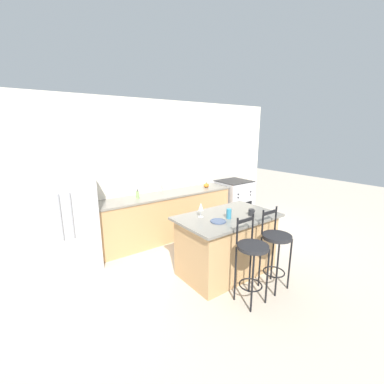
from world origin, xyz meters
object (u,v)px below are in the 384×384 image
(refrigerator, at_px, (62,215))
(bar_stool_far, at_px, (276,245))
(tumbler_cup, at_px, (229,214))
(dinner_plate, at_px, (218,221))
(oven_range, at_px, (233,201))
(coffee_mug, at_px, (251,212))
(soap_bottle, at_px, (138,195))
(wine_glass, at_px, (201,207))
(pumpkin_decoration, at_px, (206,185))
(bar_stool_near, at_px, (252,256))

(refrigerator, relative_size, bar_stool_far, 1.56)
(tumbler_cup, bearing_deg, dinner_plate, -175.84)
(oven_range, relative_size, dinner_plate, 4.43)
(coffee_mug, height_order, soap_bottle, soap_bottle)
(dinner_plate, xyz_separation_m, coffee_mug, (0.58, -0.08, 0.04))
(tumbler_cup, bearing_deg, soap_bottle, 109.21)
(oven_range, bearing_deg, wine_glass, -146.00)
(bar_stool_far, bearing_deg, wine_glass, 124.26)
(bar_stool_far, distance_m, tumbler_cup, 0.75)
(oven_range, height_order, pumpkin_decoration, pumpkin_decoration)
(soap_bottle, bearing_deg, dinner_plate, -77.29)
(bar_stool_far, xyz_separation_m, tumbler_cup, (-0.32, 0.59, 0.35))
(oven_range, xyz_separation_m, wine_glass, (-2.09, -1.41, 0.58))
(bar_stool_far, height_order, wine_glass, wine_glass)
(bar_stool_far, relative_size, coffee_mug, 9.38)
(bar_stool_near, distance_m, wine_glass, 0.99)
(oven_range, distance_m, tumbler_cup, 2.54)
(wine_glass, relative_size, soap_bottle, 1.26)
(oven_range, relative_size, tumbler_cup, 6.90)
(wine_glass, bearing_deg, refrigerator, 139.43)
(bar_stool_near, relative_size, bar_stool_far, 1.00)
(bar_stool_near, distance_m, pumpkin_decoration, 2.59)
(refrigerator, relative_size, wine_glass, 8.24)
(bar_stool_far, height_order, dinner_plate, bar_stool_far)
(pumpkin_decoration, bearing_deg, coffee_mug, -108.64)
(wine_glass, bearing_deg, soap_bottle, 102.78)
(refrigerator, distance_m, soap_bottle, 1.28)
(tumbler_cup, height_order, pumpkin_decoration, tumbler_cup)
(bar_stool_far, relative_size, tumbler_cup, 7.96)
(dinner_plate, height_order, soap_bottle, soap_bottle)
(coffee_mug, bearing_deg, oven_range, 51.20)
(refrigerator, bearing_deg, pumpkin_decoration, 0.73)
(bar_stool_near, relative_size, soap_bottle, 6.62)
(tumbler_cup, bearing_deg, refrigerator, 138.54)
(coffee_mug, bearing_deg, refrigerator, 141.93)
(wine_glass, xyz_separation_m, coffee_mug, (0.65, -0.39, -0.10))
(bar_stool_far, bearing_deg, pumpkin_decoration, 74.01)
(refrigerator, xyz_separation_m, pumpkin_decoration, (2.85, 0.04, 0.09))
(soap_bottle, bearing_deg, pumpkin_decoration, -1.41)
(tumbler_cup, distance_m, soap_bottle, 1.84)
(refrigerator, xyz_separation_m, soap_bottle, (1.27, 0.08, 0.11))
(coffee_mug, bearing_deg, bar_stool_far, -95.68)
(tumbler_cup, bearing_deg, pumpkin_decoration, 60.13)
(oven_range, height_order, coffee_mug, coffee_mug)
(pumpkin_decoration, bearing_deg, wine_glass, -131.60)
(bar_stool_far, height_order, tumbler_cup, bar_stool_far)
(bar_stool_near, bearing_deg, soap_bottle, 100.46)
(dinner_plate, relative_size, pumpkin_decoration, 1.87)
(oven_range, xyz_separation_m, coffee_mug, (-1.45, -1.80, 0.47))
(refrigerator, bearing_deg, bar_stool_near, -53.00)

